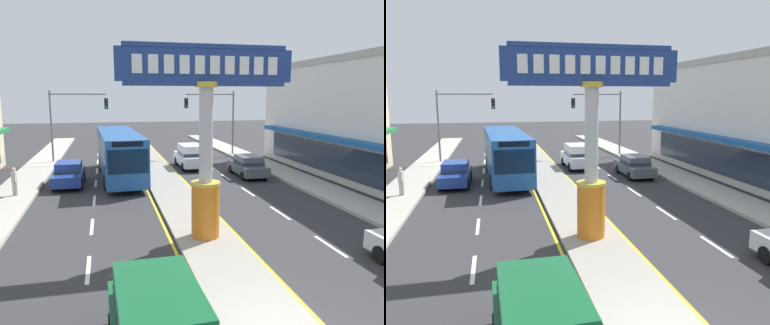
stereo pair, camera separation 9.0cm
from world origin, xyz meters
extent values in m
cube|color=gray|center=(0.00, 18.00, 0.07)|extent=(2.44, 52.00, 0.14)
cube|color=#ADA89E|center=(-9.08, 16.00, 0.09)|extent=(2.52, 60.00, 0.18)
cube|color=#ADA89E|center=(9.08, 16.00, 0.09)|extent=(2.52, 60.00, 0.18)
cube|color=silver|center=(-4.52, 4.80, 0.00)|extent=(0.14, 2.20, 0.01)
cube|color=silver|center=(-4.52, 9.20, 0.00)|extent=(0.14, 2.20, 0.01)
cube|color=silver|center=(-4.52, 13.60, 0.00)|extent=(0.14, 2.20, 0.01)
cube|color=silver|center=(-4.52, 18.00, 0.00)|extent=(0.14, 2.20, 0.01)
cube|color=silver|center=(-4.52, 22.40, 0.00)|extent=(0.14, 2.20, 0.01)
cube|color=silver|center=(-4.52, 26.80, 0.00)|extent=(0.14, 2.20, 0.01)
cube|color=silver|center=(-4.52, 31.20, 0.00)|extent=(0.14, 2.20, 0.01)
cube|color=silver|center=(4.52, 4.80, 0.00)|extent=(0.14, 2.20, 0.01)
cube|color=silver|center=(4.52, 9.20, 0.00)|extent=(0.14, 2.20, 0.01)
cube|color=silver|center=(4.52, 13.60, 0.00)|extent=(0.14, 2.20, 0.01)
cube|color=silver|center=(4.52, 18.00, 0.00)|extent=(0.14, 2.20, 0.01)
cube|color=silver|center=(4.52, 22.40, 0.00)|extent=(0.14, 2.20, 0.01)
cube|color=silver|center=(4.52, 26.80, 0.00)|extent=(0.14, 2.20, 0.01)
cube|color=silver|center=(4.52, 31.20, 0.00)|extent=(0.14, 2.20, 0.01)
cube|color=yellow|center=(-1.40, 18.00, 0.00)|extent=(0.12, 52.00, 0.01)
cube|color=yellow|center=(1.40, 18.00, 0.00)|extent=(0.12, 52.00, 0.01)
cylinder|color=orange|center=(0.00, 6.58, 1.20)|extent=(1.12, 1.12, 2.12)
cylinder|color=gold|center=(0.00, 6.58, 2.32)|extent=(1.18, 1.18, 0.12)
cylinder|color=#B7B7BC|center=(0.00, 6.58, 4.26)|extent=(0.54, 0.54, 3.98)
cylinder|color=gold|center=(0.00, 6.58, 6.15)|extent=(0.86, 0.86, 0.20)
cube|color=navy|center=(0.00, 6.58, 6.86)|extent=(6.80, 0.24, 1.22)
cube|color=navy|center=(0.00, 6.58, 7.54)|extent=(6.26, 0.29, 0.16)
cube|color=navy|center=(0.00, 6.58, 6.17)|extent=(6.26, 0.29, 0.16)
cube|color=white|center=(-2.60, 6.43, 6.86)|extent=(0.37, 0.06, 0.67)
cube|color=white|center=(-2.02, 6.43, 6.86)|extent=(0.37, 0.06, 0.67)
cube|color=white|center=(-1.45, 6.43, 6.86)|extent=(0.37, 0.06, 0.67)
cube|color=white|center=(-0.87, 6.43, 6.86)|extent=(0.37, 0.06, 0.67)
cube|color=white|center=(-0.29, 6.43, 6.86)|extent=(0.37, 0.06, 0.67)
cube|color=white|center=(0.29, 6.43, 6.86)|extent=(0.37, 0.06, 0.67)
cube|color=white|center=(0.87, 6.43, 6.86)|extent=(0.37, 0.06, 0.67)
cube|color=white|center=(1.45, 6.43, 6.86)|extent=(0.37, 0.06, 0.67)
cube|color=white|center=(2.02, 6.43, 6.86)|extent=(0.37, 0.06, 0.67)
cube|color=white|center=(2.60, 6.43, 6.86)|extent=(0.37, 0.06, 0.67)
cube|color=#195193|center=(10.81, 14.35, 2.95)|extent=(0.90, 21.01, 0.30)
cube|color=#283342|center=(11.22, 14.35, 1.50)|extent=(0.08, 20.27, 2.00)
cylinder|color=slate|center=(-8.22, 26.70, 3.10)|extent=(0.16, 0.16, 6.20)
cylinder|color=slate|center=(-5.91, 26.70, 5.90)|extent=(4.62, 0.12, 0.12)
cube|color=black|center=(-3.60, 26.54, 5.09)|extent=(0.32, 0.24, 0.92)
sphere|color=black|center=(-3.60, 26.40, 5.39)|extent=(0.17, 0.17, 0.17)
sphere|color=black|center=(-3.60, 26.40, 5.09)|extent=(0.17, 0.17, 0.17)
sphere|color=#19D83F|center=(-3.60, 26.40, 4.79)|extent=(0.17, 0.17, 0.17)
cylinder|color=slate|center=(8.22, 27.35, 3.10)|extent=(0.16, 0.16, 6.20)
cylinder|color=slate|center=(5.91, 27.35, 5.90)|extent=(4.62, 0.12, 0.12)
cube|color=black|center=(3.60, 27.19, 5.09)|extent=(0.32, 0.24, 0.92)
sphere|color=black|center=(3.60, 27.05, 5.39)|extent=(0.17, 0.17, 0.17)
sphere|color=black|center=(3.60, 27.05, 5.09)|extent=(0.17, 0.17, 0.17)
sphere|color=#19D83F|center=(3.60, 27.05, 4.79)|extent=(0.17, 0.17, 0.17)
cube|color=#14562D|center=(-2.88, -0.51, 1.50)|extent=(1.75, 2.90, 0.80)
cube|color=#283342|center=(-2.88, -0.51, 1.22)|extent=(1.79, 2.93, 0.24)
cylinder|color=black|center=(-2.04, 0.76, 0.34)|extent=(0.24, 0.69, 0.68)
cube|color=#1E5199|center=(-2.87, 19.46, 1.81)|extent=(3.08, 11.31, 2.90)
cube|color=#283342|center=(-2.87, 19.46, 2.11)|extent=(3.09, 11.09, 0.90)
cube|color=#283342|center=(-2.58, 13.91, 2.06)|extent=(2.30, 0.20, 1.40)
cube|color=black|center=(-2.58, 13.91, 3.06)|extent=(1.75, 0.17, 0.30)
cylinder|color=black|center=(-1.54, 16.05, 0.48)|extent=(0.33, 0.97, 0.96)
cylinder|color=black|center=(-3.84, 15.94, 0.48)|extent=(0.33, 0.97, 0.96)
cylinder|color=black|center=(-1.87, 22.43, 0.48)|extent=(0.33, 0.97, 0.96)
cylinder|color=black|center=(-4.17, 22.31, 0.48)|extent=(0.33, 0.97, 0.96)
cube|color=white|center=(2.87, 22.20, 0.70)|extent=(1.93, 4.61, 0.80)
cube|color=white|center=(2.87, 22.02, 1.50)|extent=(1.69, 2.86, 0.80)
cube|color=#283342|center=(2.87, 22.02, 1.22)|extent=(1.73, 2.89, 0.24)
cylinder|color=black|center=(1.99, 23.62, 0.34)|extent=(0.22, 0.68, 0.68)
cylinder|color=black|center=(3.73, 23.63, 0.34)|extent=(0.22, 0.68, 0.68)
cylinder|color=black|center=(2.01, 20.77, 0.34)|extent=(0.22, 0.68, 0.68)
cylinder|color=black|center=(3.76, 20.78, 0.34)|extent=(0.22, 0.68, 0.68)
cylinder|color=black|center=(5.34, 3.05, 0.31)|extent=(0.23, 0.62, 0.62)
cube|color=navy|center=(-6.17, 17.73, 0.60)|extent=(1.82, 4.32, 0.66)
cube|color=navy|center=(-6.17, 17.91, 1.23)|extent=(1.58, 2.17, 0.60)
cube|color=#283342|center=(-6.17, 17.91, 1.05)|extent=(1.61, 2.19, 0.24)
cylinder|color=black|center=(-5.38, 16.39, 0.31)|extent=(0.23, 0.62, 0.62)
cylinder|color=black|center=(-7.00, 16.41, 0.31)|extent=(0.23, 0.62, 0.62)
cylinder|color=black|center=(-5.34, 19.06, 0.31)|extent=(0.23, 0.62, 0.62)
cylinder|color=black|center=(-6.96, 19.08, 0.31)|extent=(0.23, 0.62, 0.62)
cube|color=#4C5156|center=(6.17, 17.97, 0.60)|extent=(1.81, 4.32, 0.66)
cube|color=#4C5156|center=(6.17, 17.79, 1.23)|extent=(1.57, 2.17, 0.60)
cube|color=#283342|center=(6.17, 17.79, 1.05)|extent=(1.61, 2.19, 0.24)
cylinder|color=black|center=(5.38, 19.31, 0.31)|extent=(0.23, 0.62, 0.62)
cylinder|color=black|center=(7.00, 19.29, 0.31)|extent=(0.23, 0.62, 0.62)
cylinder|color=black|center=(5.35, 16.64, 0.31)|extent=(0.23, 0.62, 0.62)
cylinder|color=black|center=(6.97, 16.62, 0.31)|extent=(0.23, 0.62, 0.62)
cylinder|color=#B7B2AD|center=(-8.95, 15.06, 0.59)|extent=(0.14, 0.14, 0.82)
cylinder|color=#B7B2AD|center=(-8.81, 15.06, 0.59)|extent=(0.14, 0.14, 0.82)
cube|color=#B7B2AD|center=(-8.88, 15.06, 1.28)|extent=(0.23, 0.41, 0.56)
sphere|color=beige|center=(-8.88, 15.06, 1.67)|extent=(0.22, 0.22, 0.22)
camera|label=1|loc=(-3.81, -7.68, 5.70)|focal=35.86mm
camera|label=2|loc=(-3.72, -7.70, 5.70)|focal=35.86mm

